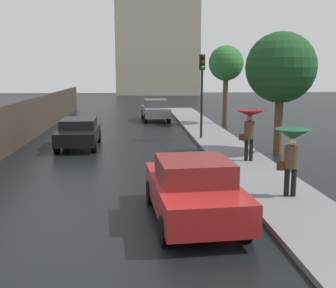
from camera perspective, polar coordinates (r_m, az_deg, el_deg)
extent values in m
plane|color=black|center=(8.67, -11.78, -13.82)|extent=(120.00, 120.00, 0.00)
cube|color=slate|center=(9.44, 21.36, -11.82)|extent=(2.20, 60.00, 0.14)
cube|color=slate|center=(29.48, -1.74, 4.47)|extent=(1.92, 3.99, 0.64)
cube|color=#494D50|center=(29.41, -1.74, 5.61)|extent=(1.62, 2.16, 0.54)
cylinder|color=black|center=(30.73, -3.45, 4.08)|extent=(0.25, 0.66, 0.65)
cylinder|color=black|center=(30.87, -0.50, 4.13)|extent=(0.25, 0.66, 0.65)
cylinder|color=black|center=(28.17, -3.10, 3.55)|extent=(0.25, 0.66, 0.65)
cylinder|color=black|center=(28.33, 0.12, 3.60)|extent=(0.25, 0.66, 0.65)
cube|color=black|center=(19.50, -12.11, 1.29)|extent=(1.79, 4.01, 0.58)
cube|color=black|center=(19.58, -12.11, 2.79)|extent=(1.56, 2.19, 0.42)
cylinder|color=black|center=(18.17, -10.07, -0.19)|extent=(0.23, 0.62, 0.62)
cylinder|color=black|center=(18.37, -15.00, -0.26)|extent=(0.23, 0.62, 0.62)
cylinder|color=black|center=(20.76, -9.49, 1.09)|extent=(0.23, 0.62, 0.62)
cylinder|color=black|center=(20.93, -13.82, 1.01)|extent=(0.23, 0.62, 0.62)
cube|color=maroon|center=(9.84, 3.44, -6.79)|extent=(2.12, 4.21, 0.66)
cube|color=maroon|center=(9.61, 3.57, -3.57)|extent=(1.74, 1.90, 0.51)
cylinder|color=black|center=(11.08, -2.33, -6.63)|extent=(0.26, 0.62, 0.60)
cylinder|color=black|center=(11.38, 6.19, -6.24)|extent=(0.26, 0.62, 0.60)
cylinder|color=black|center=(8.55, -0.34, -11.75)|extent=(0.26, 0.62, 0.60)
cylinder|color=black|center=(8.93, 10.64, -10.96)|extent=(0.26, 0.62, 0.60)
cylinder|color=black|center=(11.66, 15.94, -5.01)|extent=(0.14, 0.14, 0.78)
cylinder|color=black|center=(11.69, 16.81, -5.01)|extent=(0.14, 0.14, 0.78)
cylinder|color=#4C3828|center=(11.52, 16.55, -1.69)|extent=(0.38, 0.38, 0.60)
sphere|color=beige|center=(11.45, 16.65, 0.30)|extent=(0.21, 0.21, 0.21)
cube|color=#3F2314|center=(11.53, 15.17, -2.89)|extent=(0.21, 0.14, 0.24)
cylinder|color=#4C4C51|center=(11.46, 16.63, -0.01)|extent=(0.02, 0.02, 0.81)
cone|color=#144C2D|center=(11.42, 16.70, 1.29)|extent=(0.93, 0.93, 0.28)
cylinder|color=black|center=(15.89, 10.66, -0.75)|extent=(0.14, 0.14, 0.83)
cylinder|color=black|center=(15.89, 11.31, -0.77)|extent=(0.14, 0.14, 0.83)
cylinder|color=#4C3828|center=(15.77, 11.07, 1.88)|extent=(0.38, 0.38, 0.64)
sphere|color=#8C6647|center=(15.72, 11.13, 3.45)|extent=(0.23, 0.23, 0.23)
cube|color=#3F2314|center=(15.82, 10.05, 0.94)|extent=(0.22, 0.15, 0.24)
cylinder|color=#4C4C51|center=(15.73, 11.11, 3.11)|extent=(0.02, 0.02, 0.82)
cone|color=maroon|center=(15.70, 11.15, 4.17)|extent=(1.15, 1.15, 0.23)
cylinder|color=black|center=(20.90, 4.62, 5.43)|extent=(0.12, 0.12, 3.37)
cube|color=black|center=(20.84, 4.70, 11.09)|extent=(0.26, 0.26, 0.75)
sphere|color=#360503|center=(20.67, 4.79, 11.79)|extent=(0.17, 0.17, 0.17)
sphere|color=#392405|center=(20.66, 4.78, 11.10)|extent=(0.17, 0.17, 0.17)
sphere|color=green|center=(20.66, 4.77, 10.40)|extent=(0.17, 0.17, 0.17)
cylinder|color=#4C3823|center=(27.13, 7.84, 5.91)|extent=(0.33, 0.33, 3.18)
sphere|color=#28662D|center=(27.07, 7.96, 10.91)|extent=(2.21, 2.21, 2.21)
cylinder|color=#4C3823|center=(17.90, 14.86, 2.69)|extent=(0.34, 0.34, 2.61)
sphere|color=#19421E|center=(17.77, 15.20, 10.09)|extent=(2.86, 2.86, 2.86)
cube|color=beige|center=(62.93, -1.30, 18.28)|extent=(12.43, 7.23, 25.15)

